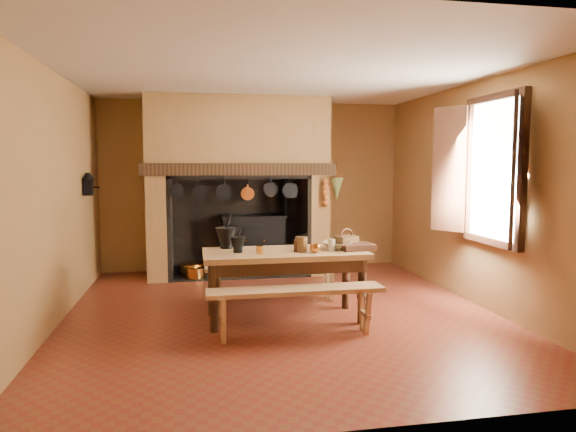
{
  "coord_description": "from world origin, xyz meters",
  "views": [
    {
      "loc": [
        -1.01,
        -5.87,
        1.77
      ],
      "look_at": [
        0.14,
        0.3,
        1.13
      ],
      "focal_mm": 32.0,
      "sensor_mm": 36.0,
      "label": 1
    }
  ],
  "objects_px": {
    "work_table": "(285,262)",
    "coffee_grinder": "(300,245)",
    "wicker_basket": "(346,241)",
    "iron_range": "(253,242)",
    "mixing_bowl": "(337,245)",
    "bench_front": "(296,300)"
  },
  "relations": [
    {
      "from": "iron_range",
      "to": "coffee_grinder",
      "type": "distance_m",
      "value": 2.79
    },
    {
      "from": "mixing_bowl",
      "to": "bench_front",
      "type": "bearing_deg",
      "value": -134.1
    },
    {
      "from": "bench_front",
      "to": "wicker_basket",
      "type": "distance_m",
      "value": 1.14
    },
    {
      "from": "coffee_grinder",
      "to": "wicker_basket",
      "type": "xyz_separation_m",
      "value": [
        0.59,
        0.16,
        -0.0
      ]
    },
    {
      "from": "iron_range",
      "to": "wicker_basket",
      "type": "relative_size",
      "value": 5.55
    },
    {
      "from": "iron_range",
      "to": "bench_front",
      "type": "distance_m",
      "value": 3.3
    },
    {
      "from": "mixing_bowl",
      "to": "wicker_basket",
      "type": "relative_size",
      "value": 1.18
    },
    {
      "from": "wicker_basket",
      "to": "bench_front",
      "type": "bearing_deg",
      "value": -159.42
    },
    {
      "from": "iron_range",
      "to": "coffee_grinder",
      "type": "bearing_deg",
      "value": -85.75
    },
    {
      "from": "iron_range",
      "to": "bench_front",
      "type": "bearing_deg",
      "value": -89.24
    },
    {
      "from": "wicker_basket",
      "to": "iron_range",
      "type": "bearing_deg",
      "value": 84.07
    },
    {
      "from": "coffee_grinder",
      "to": "wicker_basket",
      "type": "relative_size",
      "value": 0.71
    },
    {
      "from": "mixing_bowl",
      "to": "wicker_basket",
      "type": "distance_m",
      "value": 0.15
    },
    {
      "from": "mixing_bowl",
      "to": "wicker_basket",
      "type": "bearing_deg",
      "value": 29.7
    },
    {
      "from": "iron_range",
      "to": "mixing_bowl",
      "type": "height_order",
      "value": "iron_range"
    },
    {
      "from": "mixing_bowl",
      "to": "wicker_basket",
      "type": "xyz_separation_m",
      "value": [
        0.13,
        0.07,
        0.03
      ]
    },
    {
      "from": "mixing_bowl",
      "to": "wicker_basket",
      "type": "height_order",
      "value": "wicker_basket"
    },
    {
      "from": "work_table",
      "to": "coffee_grinder",
      "type": "height_order",
      "value": "coffee_grinder"
    },
    {
      "from": "work_table",
      "to": "bench_front",
      "type": "distance_m",
      "value": 0.68
    },
    {
      "from": "work_table",
      "to": "coffee_grinder",
      "type": "bearing_deg",
      "value": -21.41
    },
    {
      "from": "bench_front",
      "to": "coffee_grinder",
      "type": "relative_size",
      "value": 8.96
    },
    {
      "from": "coffee_grinder",
      "to": "mixing_bowl",
      "type": "xyz_separation_m",
      "value": [
        0.46,
        0.09,
        -0.04
      ]
    }
  ]
}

